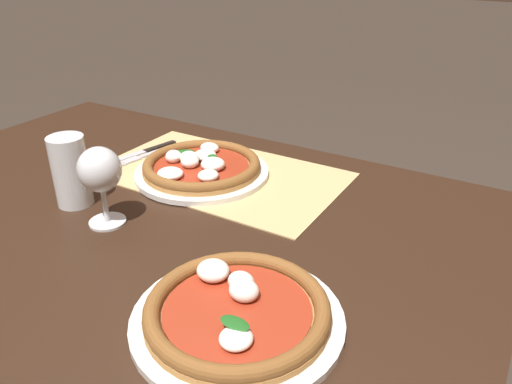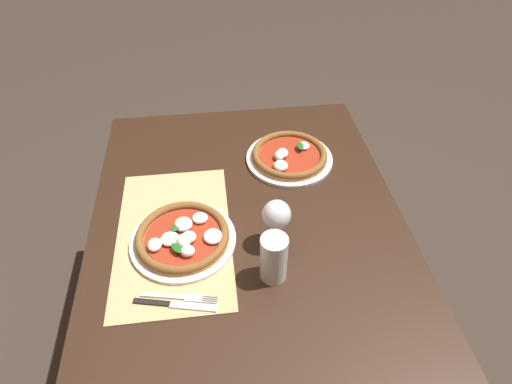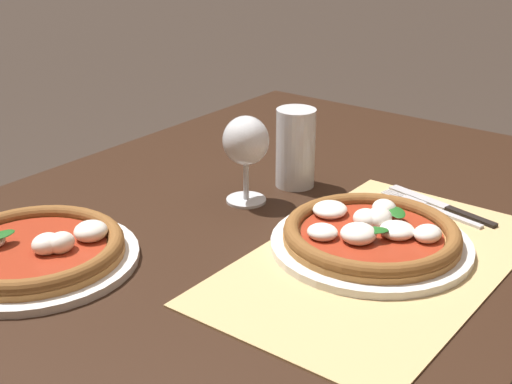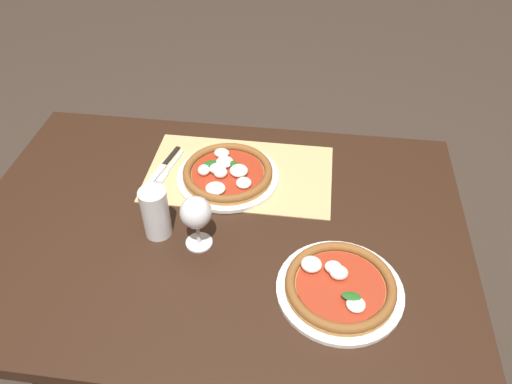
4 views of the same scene
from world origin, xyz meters
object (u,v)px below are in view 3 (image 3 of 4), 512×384
object	(u,v)px
pizza_far	(35,251)
pint_glass	(296,149)
pizza_near	(370,236)
knife	(441,205)
fork	(430,208)
wine_glass	(246,144)

from	to	relation	value
pizza_far	pint_glass	xyz separation A→B (m)	(0.48, -0.13, 0.05)
pizza_far	pizza_near	bearing A→B (deg)	-48.05
pizza_near	knife	bearing A→B (deg)	-5.92
pint_glass	fork	distance (m)	0.26
fork	knife	xyz separation A→B (m)	(0.02, -0.01, 0.00)
fork	pizza_far	bearing A→B (deg)	143.95
pint_glass	knife	world-z (taller)	pint_glass
wine_glass	pizza_near	bearing A→B (deg)	-97.11
pizza_near	pint_glass	world-z (taller)	pint_glass
pint_glass	knife	distance (m)	0.27
pizza_near	pizza_far	world-z (taller)	pizza_near
fork	knife	bearing A→B (deg)	-27.50
wine_glass	pint_glass	bearing A→B (deg)	-12.13
wine_glass	fork	world-z (taller)	wine_glass
wine_glass	pint_glass	distance (m)	0.12
fork	knife	world-z (taller)	knife
pizza_near	fork	world-z (taller)	pizza_near
pint_glass	fork	bearing A→B (deg)	-80.25
pizza_far	pint_glass	world-z (taller)	pint_glass
pizza_far	fork	size ratio (longest dim) A/B	1.52
pizza_far	wine_glass	xyz separation A→B (m)	(0.36, -0.11, 0.09)
knife	wine_glass	bearing A→B (deg)	122.08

